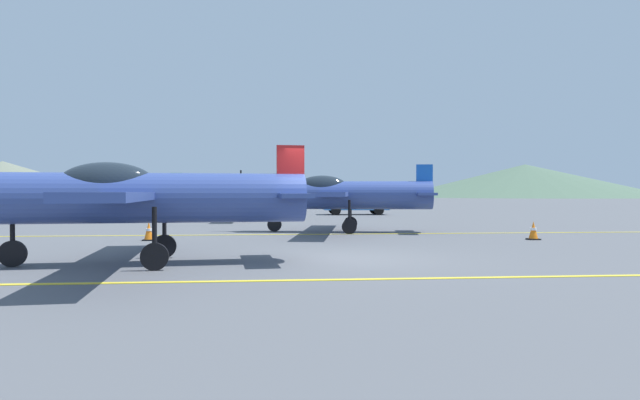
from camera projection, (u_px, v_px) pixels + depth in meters
The scene contains 12 objects.
ground_plane at pixel (339, 259), 12.92m from camera, with size 400.00×400.00×0.00m, color #54565B.
apron_line_near at pixel (362, 279), 9.83m from camera, with size 80.00×0.16×0.01m, color yellow.
apron_line_far at pixel (313, 234), 20.25m from camera, with size 80.00×0.16×0.01m, color yellow.
airplane_near at pixel (136, 196), 11.90m from camera, with size 7.47×8.58×2.57m.
airplane_mid at pixel (337, 194), 21.48m from camera, with size 7.49×8.58×2.57m.
airplane_far at pixel (237, 193), 31.12m from camera, with size 7.39×8.53×2.57m.
car_sedan at pixel (355, 202), 37.79m from camera, with size 4.33×2.09×1.62m.
traffic_cone_front at pixel (533, 231), 18.01m from camera, with size 0.36×0.36×0.59m.
traffic_cone_side at pixel (149, 231), 17.70m from camera, with size 0.36×0.36×0.59m.
hill_left at pixel (3, 179), 159.15m from camera, with size 66.29×66.29×10.19m, color slate.
hill_centerleft at pixel (257, 186), 161.75m from camera, with size 60.42×60.42×6.44m, color slate.
hill_centerright at pixel (525, 181), 163.48m from camera, with size 76.60×76.60×9.49m, color #4C6651.
Camera 1 is at (-1.63, -12.80, 1.54)m, focal length 31.64 mm.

